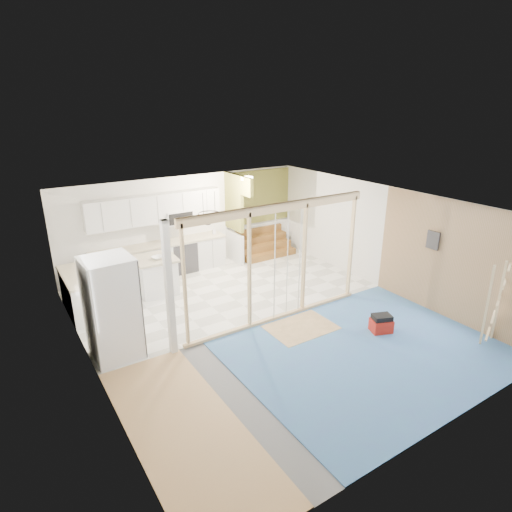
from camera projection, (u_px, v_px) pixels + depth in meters
room at (266, 267)px, 8.75m from camera, size 7.01×8.01×2.61m
floor_overlays at (267, 320)px, 9.28m from camera, size 7.00×8.00×0.03m
stud_frame at (255, 255)px, 8.51m from camera, size 4.66×0.14×2.60m
base_cabinets at (140, 269)px, 10.88m from camera, size 4.45×2.24×0.93m
upper_cabinets at (158, 209)px, 11.16m from camera, size 3.60×0.41×0.85m
green_partition at (254, 226)px, 12.80m from camera, size 2.25×1.51×2.60m
pot_rack at (209, 216)px, 9.85m from camera, size 0.52×0.52×0.72m
sheathing_panel at (457, 263)px, 8.94m from camera, size 0.02×4.00×2.60m
electrical_panel at (433, 240)px, 9.27m from camera, size 0.04×0.30×0.40m
ceiling_light at (247, 178)px, 11.41m from camera, size 0.32×0.32×0.08m
fridge at (113, 309)px, 7.69m from camera, size 0.89×0.85×1.96m
island at (157, 276)px, 10.46m from camera, size 1.03×1.03×0.94m
bowl at (158, 258)px, 10.20m from camera, size 0.34×0.34×0.07m
soap_bottle_a at (164, 237)px, 11.37m from camera, size 0.12×0.12×0.31m
soap_bottle_b at (214, 231)px, 12.11m from camera, size 0.09×0.09×0.19m
toolbox at (381, 324)px, 8.77m from camera, size 0.50×0.44×0.39m
ladder at (494, 303)px, 8.06m from camera, size 0.94×0.20×1.78m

